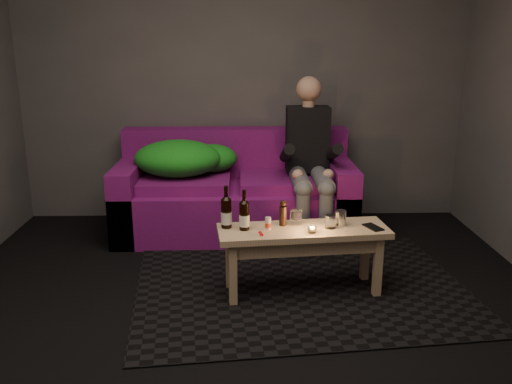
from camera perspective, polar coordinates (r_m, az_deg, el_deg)
floor at (r=3.14m, az=-1.04°, el=-15.31°), size 4.50×4.50×0.00m
room at (r=3.16m, az=-1.29°, el=16.16°), size 4.50×4.50×4.50m
rug at (r=3.72m, az=4.75°, el=-10.00°), size 2.35×1.82×0.01m
sofa at (r=4.70m, az=-2.18°, el=-0.42°), size 1.99×0.90×0.86m
green_blanket at (r=4.63m, az=-7.64°, el=3.49°), size 0.88×0.60×0.30m
person at (r=4.48m, az=5.65°, el=3.71°), size 0.36×0.83×1.33m
coffee_table at (r=3.53m, az=4.97°, el=-5.03°), size 1.13×0.46×0.45m
beer_bottle_a at (r=3.48m, az=-3.14°, el=-2.15°), size 0.07×0.07×0.28m
beer_bottle_b at (r=3.44m, az=-1.24°, el=-2.45°), size 0.07×0.07×0.26m
salt_shaker at (r=3.47m, az=1.27°, el=-3.30°), size 0.05×0.05×0.08m
pepper_mill at (r=3.53m, az=2.85°, el=-2.53°), size 0.06×0.06×0.13m
tumbler_back at (r=3.56m, az=4.24°, el=-2.70°), size 0.09×0.09×0.09m
tealight at (r=3.43m, az=5.94°, el=-3.93°), size 0.05×0.05×0.04m
tumbler_front at (r=3.52m, az=7.84°, el=-3.09°), size 0.09×0.09×0.09m
steel_cup at (r=3.57m, az=8.88°, el=-2.72°), size 0.09×0.09×0.10m
smartphone at (r=3.58m, az=12.22°, el=-3.64°), size 0.13×0.17×0.01m
red_lighter at (r=3.38m, az=0.51°, el=-4.41°), size 0.03×0.07×0.01m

